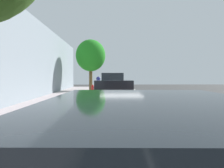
# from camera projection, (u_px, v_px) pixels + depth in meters

# --- Properties ---
(ground) EXTENTS (60.72, 60.72, 0.00)m
(ground) POSITION_uv_depth(u_px,v_px,m) (121.00, 105.00, 12.47)
(ground) COLOR #343434
(sidewalk) EXTENTS (4.19, 37.95, 0.13)m
(sidewalk) POSITION_uv_depth(u_px,v_px,m) (57.00, 104.00, 12.39)
(sidewalk) COLOR #AB9C9E
(sidewalk) RESTS_ON ground
(curb_edge) EXTENTS (0.16, 37.95, 0.13)m
(curb_edge) POSITION_uv_depth(u_px,v_px,m) (93.00, 104.00, 12.43)
(curb_edge) COLOR gray
(curb_edge) RESTS_ON ground
(lane_stripe_centre) EXTENTS (0.14, 35.80, 0.01)m
(lane_stripe_centre) POSITION_uv_depth(u_px,v_px,m) (160.00, 102.00, 13.60)
(lane_stripe_centre) COLOR white
(lane_stripe_centre) RESTS_ON ground
(lane_stripe_bike_edge) EXTENTS (0.12, 37.95, 0.01)m
(lane_stripe_bike_edge) POSITION_uv_depth(u_px,v_px,m) (118.00, 105.00, 12.47)
(lane_stripe_bike_edge) COLOR white
(lane_stripe_bike_edge) RESTS_ON ground
(building_facade) EXTENTS (0.50, 37.95, 5.85)m
(building_facade) POSITION_uv_depth(u_px,v_px,m) (16.00, 55.00, 12.23)
(building_facade) COLOR gray
(building_facade) RESTS_ON ground
(parked_sedan_tan_nearest) EXTENTS (2.02, 4.49, 1.52)m
(parked_sedan_tan_nearest) POSITION_uv_depth(u_px,v_px,m) (109.00, 83.00, 27.28)
(parked_sedan_tan_nearest) COLOR tan
(parked_sedan_tan_nearest) RESTS_ON ground
(parked_pickup_white_second) EXTENTS (2.27, 5.41, 1.95)m
(parked_pickup_white_second) POSITION_uv_depth(u_px,v_px,m) (111.00, 85.00, 17.86)
(parked_pickup_white_second) COLOR white
(parked_pickup_white_second) RESTS_ON ground
(parked_sedan_red_mid) EXTENTS (1.88, 4.42, 1.52)m
(parked_sedan_red_mid) POSITION_uv_depth(u_px,v_px,m) (114.00, 98.00, 9.22)
(parked_sedan_red_mid) COLOR maroon
(parked_sedan_red_mid) RESTS_ON ground
(bicycle_at_curb) EXTENTS (1.36, 1.20, 0.79)m
(bicycle_at_curb) POSITION_uv_depth(u_px,v_px,m) (101.00, 98.00, 12.43)
(bicycle_at_curb) COLOR black
(bicycle_at_curb) RESTS_ON ground
(cyclist_with_backpack) EXTENTS (0.55, 0.53, 1.67)m
(cyclist_with_backpack) POSITION_uv_depth(u_px,v_px,m) (98.00, 87.00, 12.88)
(cyclist_with_backpack) COLOR #C6B284
(cyclist_with_backpack) RESTS_ON ground
(street_tree_near_cyclist) EXTENTS (3.36, 3.36, 5.74)m
(street_tree_near_cyclist) POSITION_uv_depth(u_px,v_px,m) (91.00, 56.00, 23.91)
(street_tree_near_cyclist) COLOR brown
(street_tree_near_cyclist) RESTS_ON sidewalk
(fire_hydrant) EXTENTS (0.22, 0.22, 0.84)m
(fire_hydrant) POSITION_uv_depth(u_px,v_px,m) (93.00, 90.00, 17.69)
(fire_hydrant) COLOR red
(fire_hydrant) RESTS_ON sidewalk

